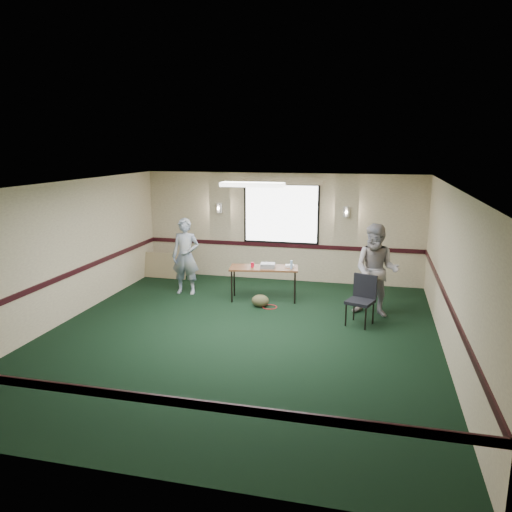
% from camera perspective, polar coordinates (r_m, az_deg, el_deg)
% --- Properties ---
extents(ground, '(8.00, 8.00, 0.00)m').
position_cam_1_polar(ground, '(9.09, -1.94, -9.15)').
color(ground, black).
rests_on(ground, ground).
extents(room_shell, '(8.00, 8.02, 8.00)m').
position_cam_1_polar(room_shell, '(10.66, 1.04, 2.93)').
color(room_shell, tan).
rests_on(room_shell, ground).
extents(folding_table, '(1.57, 0.83, 0.75)m').
position_cam_1_polar(folding_table, '(10.96, 0.90, -1.56)').
color(folding_table, '#512617').
rests_on(folding_table, ground).
extents(projector, '(0.34, 0.30, 0.10)m').
position_cam_1_polar(projector, '(10.87, 1.36, -1.10)').
color(projector, gray).
rests_on(projector, folding_table).
extents(game_console, '(0.22, 0.19, 0.05)m').
position_cam_1_polar(game_console, '(11.00, 3.84, -1.12)').
color(game_console, white).
rests_on(game_console, folding_table).
extents(red_cup, '(0.07, 0.07, 0.11)m').
position_cam_1_polar(red_cup, '(10.93, -0.41, -1.01)').
color(red_cup, red).
rests_on(red_cup, folding_table).
extents(water_bottle, '(0.06, 0.06, 0.19)m').
position_cam_1_polar(water_bottle, '(10.77, 4.06, -1.02)').
color(water_bottle, '#7FA4D0').
rests_on(water_bottle, folding_table).
extents(duffel_bag, '(0.44, 0.37, 0.26)m').
position_cam_1_polar(duffel_bag, '(10.63, 0.49, -5.14)').
color(duffel_bag, '#484329').
rests_on(duffel_bag, ground).
extents(cable_coil, '(0.40, 0.40, 0.02)m').
position_cam_1_polar(cable_coil, '(10.63, 1.58, -5.84)').
color(cable_coil, red).
rests_on(cable_coil, ground).
extents(folded_table, '(1.26, 0.22, 0.64)m').
position_cam_1_polar(folded_table, '(13.11, -10.59, -1.08)').
color(folded_table, tan).
rests_on(folded_table, ground).
extents(conference_chair, '(0.60, 0.61, 0.95)m').
position_cam_1_polar(conference_chair, '(9.74, 12.05, -4.47)').
color(conference_chair, black).
rests_on(conference_chair, ground).
extents(person_left, '(0.66, 0.45, 1.76)m').
position_cam_1_polar(person_left, '(11.52, -8.05, -0.03)').
color(person_left, '#465C9B').
rests_on(person_left, ground).
extents(person_right, '(1.03, 0.87, 1.86)m').
position_cam_1_polar(person_right, '(10.17, 13.58, -1.63)').
color(person_right, '#6A7EA6').
rests_on(person_right, ground).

